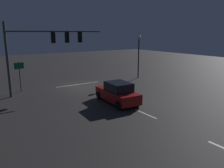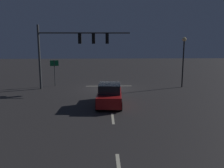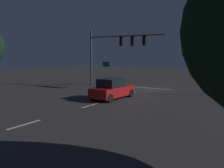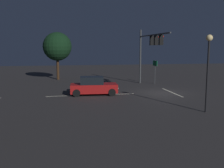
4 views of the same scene
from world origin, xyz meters
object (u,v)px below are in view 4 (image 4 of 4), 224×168
Objects in this scene: street_lamp_left_kerb at (208,59)px; traffic_signal_assembly at (150,46)px; route_sign at (155,67)px; car_approaching at (93,86)px; tree_right_near at (57,47)px.

traffic_signal_assembly is at bearing 1.68° from street_lamp_left_kerb.
traffic_signal_assembly reaches higher than route_sign.
street_lamp_left_kerb is at bearing -139.07° from car_approaching.
car_approaching is 1.56× the size of route_sign.
tree_right_near is at bearing 15.88° from car_approaching.
street_lamp_left_kerb is 1.84× the size of route_sign.
street_lamp_left_kerb is at bearing -152.86° from tree_right_near.
route_sign is (2.25, -1.47, -2.51)m from traffic_signal_assembly.
tree_right_near reaches higher than route_sign.
tree_right_near is (6.55, 11.50, 2.40)m from route_sign.
street_lamp_left_kerb is at bearing 175.25° from route_sign.
car_approaching is (-3.50, 6.53, -3.76)m from traffic_signal_assembly.
car_approaching is 0.70× the size of tree_right_near.
car_approaching is at bearing -164.12° from tree_right_near.
traffic_signal_assembly is 11.46m from street_lamp_left_kerb.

